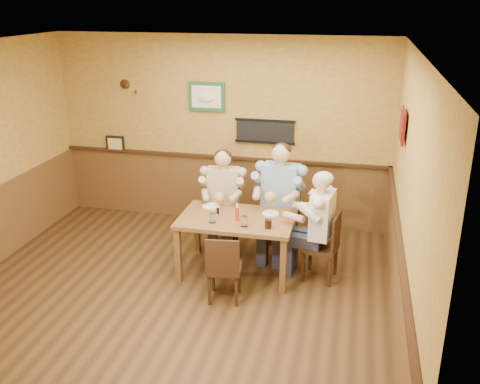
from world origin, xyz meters
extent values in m
plane|color=#372310|center=(0.00, 0.00, 0.00)|extent=(5.00, 5.00, 0.00)
cube|color=silver|center=(0.00, 0.00, 2.80)|extent=(5.00, 5.00, 0.02)
cube|color=gold|center=(0.00, 2.50, 1.40)|extent=(5.00, 0.02, 2.80)
cube|color=gold|center=(0.00, -2.50, 1.40)|extent=(5.00, 0.02, 2.80)
cube|color=gold|center=(2.50, 0.00, 1.40)|extent=(0.02, 5.00, 2.80)
cube|color=brown|center=(0.00, 2.48, 0.50)|extent=(5.00, 0.02, 1.00)
cube|color=brown|center=(2.48, 0.00, 0.50)|extent=(0.02, 5.00, 1.00)
cube|color=black|center=(0.67, 2.46, 1.45)|extent=(0.88, 0.03, 0.34)
cube|color=#1F5A32|center=(-0.20, 2.46, 1.92)|extent=(0.54, 0.03, 0.42)
cube|color=black|center=(-1.70, 2.46, 1.12)|extent=(0.30, 0.03, 0.26)
cube|color=maroon|center=(2.46, 1.05, 1.95)|extent=(0.03, 0.48, 0.36)
cube|color=brown|center=(0.62, 0.88, 0.72)|extent=(1.40, 0.90, 0.05)
cube|color=brown|center=(-0.02, 0.49, 0.35)|extent=(0.07, 0.07, 0.70)
cube|color=brown|center=(1.26, 0.49, 0.35)|extent=(0.07, 0.07, 0.70)
cube|color=brown|center=(-0.02, 1.27, 0.35)|extent=(0.07, 0.07, 0.70)
cube|color=brown|center=(1.26, 1.27, 0.35)|extent=(0.07, 0.07, 0.70)
cylinder|color=silver|center=(0.37, 0.66, 0.81)|extent=(0.08, 0.08, 0.12)
cylinder|color=white|center=(0.76, 0.63, 0.81)|extent=(0.09, 0.09, 0.12)
cylinder|color=black|center=(1.05, 0.64, 0.80)|extent=(0.09, 0.09, 0.10)
cylinder|color=red|center=(0.64, 0.78, 0.85)|extent=(0.05, 0.05, 0.19)
cylinder|color=white|center=(0.36, 0.96, 0.79)|extent=(0.04, 0.04, 0.08)
cylinder|color=black|center=(0.36, 0.93, 0.79)|extent=(0.04, 0.04, 0.08)
cylinder|color=white|center=(0.21, 1.15, 0.76)|extent=(0.29, 0.29, 0.01)
cylinder|color=white|center=(1.00, 1.08, 0.76)|extent=(0.25, 0.25, 0.01)
camera|label=1|loc=(1.99, -4.99, 3.30)|focal=40.00mm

